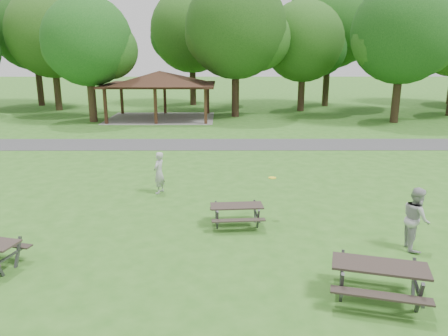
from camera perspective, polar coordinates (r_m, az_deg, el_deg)
ground at (r=12.23m, az=-4.71°, el=-10.87°), size 160.00×160.00×0.00m
asphalt_path at (r=25.54m, az=-2.32°, el=3.10°), size 120.00×3.20×0.02m
pavilion at (r=35.37m, az=-8.39°, el=11.33°), size 8.60×7.01×3.76m
tree_row_c at (r=42.66m, az=-21.40°, el=15.80°), size 8.19×7.80×10.67m
tree_row_d at (r=34.90m, az=-17.23°, el=15.23°), size 6.93×6.60×9.27m
tree_row_e at (r=36.02m, az=1.72°, el=17.47°), size 8.40×8.00×11.02m
tree_row_f at (r=40.12m, az=10.46°, el=15.66°), size 7.35×7.00×9.55m
tree_row_g at (r=35.51m, az=22.41°, el=15.68°), size 7.77×7.40×10.25m
tree_deep_a at (r=47.03m, az=-23.47°, el=16.18°), size 8.40×8.00×11.38m
tree_deep_b at (r=44.09m, az=-4.07°, el=17.16°), size 8.40×8.00×11.13m
tree_deep_c at (r=44.21m, az=13.74°, el=17.51°), size 8.82×8.40×11.90m
picnic_table_middle at (r=13.70m, az=1.67°, el=-5.50°), size 1.72×1.43×0.71m
picnic_table_far at (r=10.37m, az=19.63°, el=-12.82°), size 2.38×2.10×0.88m
frisbee_in_flight at (r=14.18m, az=6.33°, el=-1.27°), size 0.28×0.28×0.02m
frisbee_thrower at (r=16.88m, az=-8.49°, el=-0.61°), size 0.57×0.69×1.62m
frisbee_catcher at (r=13.16m, az=23.80°, el=-6.06°), size 0.75×0.92×1.77m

